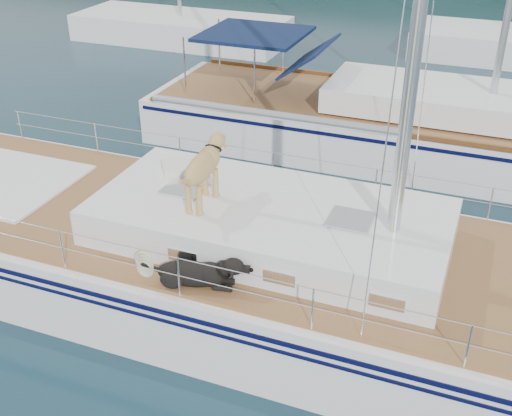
% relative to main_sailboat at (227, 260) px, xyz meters
% --- Properties ---
extents(ground, '(120.00, 120.00, 0.00)m').
position_rel_main_sailboat_xyz_m(ground, '(-0.09, 0.01, -0.68)').
color(ground, black).
rests_on(ground, ground).
extents(main_sailboat, '(12.00, 3.80, 14.01)m').
position_rel_main_sailboat_xyz_m(main_sailboat, '(0.00, 0.00, 0.00)').
color(main_sailboat, white).
rests_on(main_sailboat, ground).
extents(neighbor_sailboat, '(11.00, 3.50, 13.30)m').
position_rel_main_sailboat_xyz_m(neighbor_sailboat, '(1.12, 6.69, -0.05)').
color(neighbor_sailboat, white).
rests_on(neighbor_sailboat, ground).
extents(bg_boat_west, '(8.00, 3.00, 11.65)m').
position_rel_main_sailboat_xyz_m(bg_boat_west, '(-8.09, 14.01, -0.23)').
color(bg_boat_west, white).
rests_on(bg_boat_west, ground).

